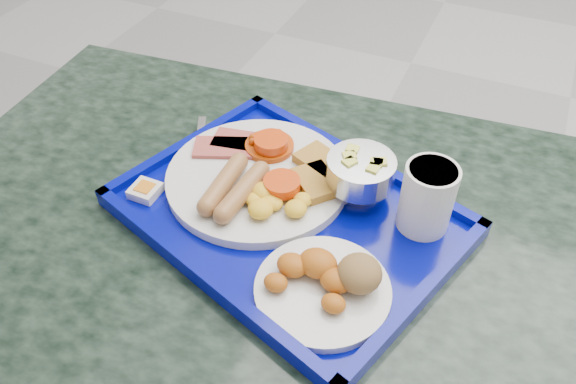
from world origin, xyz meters
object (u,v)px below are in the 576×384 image
at_px(juice_cup, 428,196).
at_px(main_plate, 261,177).
at_px(table, 275,300).
at_px(bread_plate, 328,282).
at_px(fruit_bowl, 361,172).
at_px(tray, 288,215).

bearing_deg(juice_cup, main_plate, -175.86).
bearing_deg(table, main_plate, 127.65).
distance_m(bread_plate, juice_cup, 0.19).
relative_size(main_plate, fruit_bowl, 2.79).
bearing_deg(tray, juice_cup, 17.13).
bearing_deg(juice_cup, fruit_bowl, 168.49).
bearing_deg(tray, main_plate, 148.05).
height_order(tray, fruit_bowl, fruit_bowl).
relative_size(bread_plate, fruit_bowl, 1.73).
xyz_separation_m(main_plate, juice_cup, (0.24, 0.02, 0.04)).
bearing_deg(table, bread_plate, -35.93).
height_order(table, fruit_bowl, fruit_bowl).
bearing_deg(tray, fruit_bowl, 43.58).
bearing_deg(juice_cup, bread_plate, -115.97).
height_order(main_plate, bread_plate, bread_plate).
xyz_separation_m(bread_plate, juice_cup, (0.08, 0.16, 0.04)).
bearing_deg(fruit_bowl, tray, -136.42).
height_order(main_plate, juice_cup, juice_cup).
bearing_deg(main_plate, fruit_bowl, 15.05).
bearing_deg(table, fruit_bowl, 46.67).
bearing_deg(bread_plate, main_plate, 138.29).
relative_size(bread_plate, juice_cup, 1.70).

